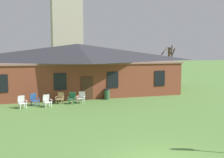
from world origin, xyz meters
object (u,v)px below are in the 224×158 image
Objects in this scene: lawn_chair_far_side at (81,97)px; trash_bin at (107,94)px; lawn_chair_middle at (60,98)px; lawn_chair_left_end at (47,101)px; lawn_chair_right_end at (72,98)px; lawn_chair_by_porch at (22,102)px; lawn_chair_near_door at (34,99)px.

trash_bin is (2.55, 1.01, -0.00)m from lawn_chair_far_side.
lawn_chair_middle and lawn_chair_far_side have the same top height.
lawn_chair_middle is at bearing 42.27° from lawn_chair_left_end.
lawn_chair_far_side is at bearing -9.41° from lawn_chair_middle.
lawn_chair_left_end is 1.00× the size of lawn_chair_far_side.
lawn_chair_middle is at bearing -170.57° from trash_bin.
lawn_chair_right_end is 3.52m from trash_bin.
lawn_chair_by_porch is 0.98× the size of trash_bin.
trash_bin is (6.42, 0.86, -0.00)m from lawn_chair_near_door.
lawn_chair_near_door is 2.12m from lawn_chair_middle.
lawn_chair_left_end is 0.98× the size of trash_bin.
lawn_chair_by_porch is 1.00× the size of lawn_chair_middle.
lawn_chair_near_door is 1.00× the size of lawn_chair_far_side.
lawn_chair_left_end is 1.55m from lawn_chair_middle.
lawn_chair_far_side is (2.90, 0.75, 0.00)m from lawn_chair_left_end.
lawn_chair_near_door and lawn_chair_far_side have the same top height.
lawn_chair_by_porch and lawn_chair_far_side have the same top height.
lawn_chair_left_end is 3.00m from lawn_chair_far_side.
lawn_chair_by_porch is 1.25m from lawn_chair_near_door.
lawn_chair_right_end is (2.10, 0.68, 0.00)m from lawn_chair_left_end.
lawn_chair_middle is 1.78m from lawn_chair_far_side.
lawn_chair_left_end is 1.00× the size of lawn_chair_middle.
lawn_chair_left_end is at bearing -165.46° from lawn_chair_far_side.
lawn_chair_near_door is at bearing 41.98° from lawn_chair_by_porch.
trash_bin is at bearing 17.88° from lawn_chair_left_end.
lawn_chair_near_door and lawn_chair_middle have the same top height.
lawn_chair_near_door is at bearing 177.79° from lawn_chair_far_side.
lawn_chair_far_side is at bearing 14.54° from lawn_chair_left_end.
lawn_chair_middle is (3.04, 0.98, 0.00)m from lawn_chair_by_porch.
lawn_chair_far_side is (4.80, 0.69, 0.00)m from lawn_chair_by_porch.
lawn_chair_middle is at bearing 170.59° from lawn_chair_far_side.
lawn_chair_by_porch is at bearing 178.10° from lawn_chair_left_end.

